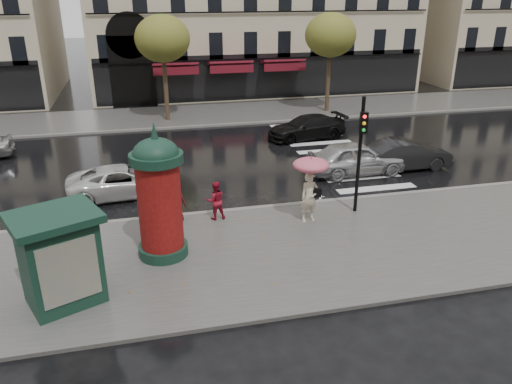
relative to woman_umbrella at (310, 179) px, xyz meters
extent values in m
plane|color=black|center=(-1.97, -1.39, -1.76)|extent=(160.00, 160.00, 0.00)
cube|color=#474744|center=(-1.97, -1.89, -1.70)|extent=(90.00, 7.00, 0.12)
cube|color=#474744|center=(-1.97, 17.61, -1.70)|extent=(90.00, 6.00, 0.12)
cube|color=slate|center=(-1.97, 1.61, -1.69)|extent=(90.00, 0.25, 0.14)
cube|color=slate|center=(-1.97, 14.61, -1.69)|extent=(90.00, 0.25, 0.14)
cube|color=silver|center=(4.03, 8.21, -1.76)|extent=(3.60, 11.75, 0.01)
cylinder|color=#38281C|center=(-3.97, 16.61, 0.84)|extent=(0.28, 0.28, 5.20)
ellipsoid|color=#3F641F|center=(-3.97, 16.61, 3.44)|extent=(3.40, 3.40, 2.89)
cylinder|color=#38281C|center=(7.03, 16.61, 0.84)|extent=(0.28, 0.28, 5.20)
ellipsoid|color=#3F641F|center=(7.03, 16.61, 3.44)|extent=(3.40, 3.40, 2.89)
imported|color=beige|center=(0.00, 0.00, -0.71)|extent=(0.73, 0.53, 1.87)
cylinder|color=black|center=(0.00, 0.00, -0.09)|extent=(0.02, 0.02, 1.18)
ellipsoid|color=#D9287F|center=(0.00, 0.00, 0.54)|extent=(1.29, 1.29, 0.45)
cone|color=black|center=(0.00, 0.00, 0.80)|extent=(0.04, 0.04, 0.10)
cube|color=black|center=(0.27, -0.07, -0.52)|extent=(0.27, 0.12, 0.35)
imported|color=maroon|center=(-3.31, 0.97, -0.91)|extent=(0.75, 0.60, 1.47)
imported|color=#420D17|center=(-4.79, 1.01, -0.82)|extent=(0.92, 0.74, 1.64)
cylinder|color=#143428|center=(-5.39, -1.29, -1.47)|extent=(1.58, 1.58, 0.34)
cylinder|color=maroon|center=(-5.39, -1.29, 0.11)|extent=(1.36, 1.36, 2.83)
cylinder|color=#143428|center=(-5.39, -1.29, 1.64)|extent=(1.63, 1.63, 0.28)
ellipsoid|color=#143428|center=(-5.39, -1.29, 1.75)|extent=(1.40, 1.40, 0.98)
cone|color=#143428|center=(-5.39, -1.29, 2.49)|extent=(0.23, 0.23, 0.51)
cylinder|color=black|center=(2.03, 0.41, 0.58)|extent=(0.13, 0.13, 4.44)
cube|color=black|center=(1.97, 0.18, 1.91)|extent=(0.31, 0.26, 0.78)
cube|color=#143428|center=(-8.16, -3.29, -0.43)|extent=(2.29, 2.11, 2.41)
cube|color=#143428|center=(-8.16, -3.29, 0.89)|extent=(2.74, 2.56, 0.21)
imported|color=silver|center=(3.88, 4.58, -0.98)|extent=(4.58, 1.90, 1.55)
imported|color=black|center=(6.47, 4.65, -1.04)|extent=(4.38, 1.57, 1.44)
imported|color=silver|center=(-6.64, 4.37, -1.12)|extent=(4.74, 2.44, 1.28)
imported|color=black|center=(3.54, 10.71, -1.10)|extent=(4.77, 2.43, 1.33)
camera|label=1|loc=(-5.75, -15.78, 6.37)|focal=35.00mm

